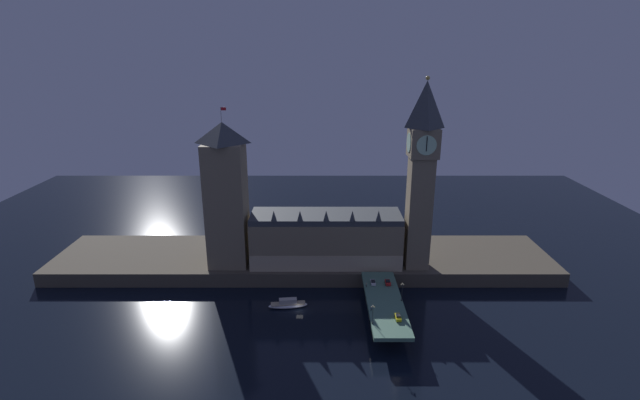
# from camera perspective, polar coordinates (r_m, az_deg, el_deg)

# --- Properties ---
(ground_plane) EXTENTS (400.00, 400.00, 0.00)m
(ground_plane) POSITION_cam_1_polar(r_m,az_deg,el_deg) (178.84, -2.67, -13.47)
(ground_plane) COLOR black
(embankment) EXTENTS (220.00, 42.00, 6.09)m
(embankment) POSITION_cam_1_polar(r_m,az_deg,el_deg) (211.83, -2.24, -7.30)
(embankment) COLOR #4C4438
(embankment) RESTS_ON ground_plane
(parliament_hall) EXTENTS (63.14, 20.20, 26.13)m
(parliament_hall) POSITION_cam_1_polar(r_m,az_deg,el_deg) (198.25, 0.56, -4.70)
(parliament_hall) COLOR #7F7056
(parliament_hall) RESTS_ON embankment
(clock_tower) EXTENTS (11.65, 11.76, 78.11)m
(clock_tower) POSITION_cam_1_polar(r_m,az_deg,el_deg) (189.02, 12.21, 3.53)
(clock_tower) COLOR #7F7056
(clock_tower) RESTS_ON embankment
(victoria_tower) EXTENTS (16.24, 16.24, 66.42)m
(victoria_tower) POSITION_cam_1_polar(r_m,az_deg,el_deg) (194.62, -11.63, 0.58)
(victoria_tower) COLOR #7F7056
(victoria_tower) RESTS_ON embankment
(bridge) EXTENTS (12.86, 46.00, 7.19)m
(bridge) POSITION_cam_1_polar(r_m,az_deg,el_deg) (173.42, 7.79, -12.80)
(bridge) COLOR #4C7560
(bridge) RESTS_ON ground_plane
(car_northbound_lead) EXTENTS (1.93, 4.26, 1.33)m
(car_northbound_lead) POSITION_cam_1_polar(r_m,az_deg,el_deg) (182.78, 6.39, -10.03)
(car_northbound_lead) COLOR silver
(car_northbound_lead) RESTS_ON bridge
(car_southbound_lead) EXTENTS (1.90, 4.12, 1.59)m
(car_southbound_lead) POSITION_cam_1_polar(r_m,az_deg,el_deg) (162.12, 9.43, -14.02)
(car_southbound_lead) COLOR yellow
(car_southbound_lead) RESTS_ON bridge
(car_southbound_trail) EXTENTS (2.08, 3.98, 1.52)m
(car_southbound_trail) POSITION_cam_1_polar(r_m,az_deg,el_deg) (183.24, 8.19, -10.00)
(car_southbound_trail) COLOR red
(car_southbound_trail) RESTS_ON bridge
(pedestrian_near_rail) EXTENTS (0.38, 0.38, 1.76)m
(pedestrian_near_rail) POSITION_cam_1_polar(r_m,az_deg,el_deg) (165.21, 6.16, -13.13)
(pedestrian_near_rail) COLOR black
(pedestrian_near_rail) RESTS_ON bridge
(pedestrian_far_rail) EXTENTS (0.38, 0.38, 1.72)m
(pedestrian_far_rail) POSITION_cam_1_polar(r_m,az_deg,el_deg) (180.12, 5.58, -10.34)
(pedestrian_far_rail) COLOR black
(pedestrian_far_rail) RESTS_ON bridge
(street_lamp_near) EXTENTS (1.34, 0.60, 6.79)m
(street_lamp_near) POSITION_cam_1_polar(r_m,az_deg,el_deg) (156.84, 6.36, -13.55)
(street_lamp_near) COLOR #2D3333
(street_lamp_near) RESTS_ON bridge
(street_lamp_mid) EXTENTS (1.34, 0.60, 7.09)m
(street_lamp_mid) POSITION_cam_1_polar(r_m,az_deg,el_deg) (171.09, 9.92, -10.81)
(street_lamp_mid) COLOR #2D3333
(street_lamp_mid) RESTS_ON bridge
(boat_upstream) EXTENTS (15.11, 5.29, 3.71)m
(boat_upstream) POSITION_cam_1_polar(r_m,az_deg,el_deg) (180.44, -4.11, -12.70)
(boat_upstream) COLOR white
(boat_upstream) RESTS_ON ground_plane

